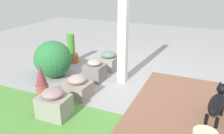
{
  "coord_description": "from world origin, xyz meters",
  "views": [
    {
      "loc": [
        -1.2,
        3.62,
        1.87
      ],
      "look_at": [
        0.25,
        0.29,
        0.43
      ],
      "focal_mm": 35.84,
      "sensor_mm": 36.0,
      "label": 1
    }
  ],
  "objects_px": {
    "terracotta_pot_tall": "(71,52)",
    "dog": "(217,102)",
    "porch_pillar": "(123,30)",
    "stone_planter_far": "(54,104)",
    "round_shrub": "(53,59)",
    "stone_planter_mid": "(78,87)",
    "stone_planter_nearest": "(109,60)",
    "stone_planter_near": "(95,71)",
    "terracotta_pot_spiky": "(42,82)"
  },
  "relations": [
    {
      "from": "terracotta_pot_spiky",
      "to": "stone_planter_mid",
      "type": "bearing_deg",
      "value": -151.0
    },
    {
      "from": "stone_planter_mid",
      "to": "stone_planter_far",
      "type": "relative_size",
      "value": 1.06
    },
    {
      "from": "stone_planter_far",
      "to": "stone_planter_nearest",
      "type": "bearing_deg",
      "value": -88.67
    },
    {
      "from": "stone_planter_nearest",
      "to": "stone_planter_far",
      "type": "distance_m",
      "value": 1.99
    },
    {
      "from": "stone_planter_near",
      "to": "stone_planter_nearest",
      "type": "bearing_deg",
      "value": -90.73
    },
    {
      "from": "porch_pillar",
      "to": "stone_planter_mid",
      "type": "bearing_deg",
      "value": 62.03
    },
    {
      "from": "terracotta_pot_spiky",
      "to": "stone_planter_near",
      "type": "bearing_deg",
      "value": -114.99
    },
    {
      "from": "stone_planter_far",
      "to": "dog",
      "type": "xyz_separation_m",
      "value": [
        -2.13,
        -0.85,
        0.07
      ]
    },
    {
      "from": "stone_planter_far",
      "to": "terracotta_pot_spiky",
      "type": "height_order",
      "value": "terracotta_pot_spiky"
    },
    {
      "from": "stone_planter_mid",
      "to": "terracotta_pot_tall",
      "type": "relative_size",
      "value": 0.71
    },
    {
      "from": "stone_planter_near",
      "to": "dog",
      "type": "distance_m",
      "value": 2.24
    },
    {
      "from": "stone_planter_near",
      "to": "stone_planter_mid",
      "type": "xyz_separation_m",
      "value": [
        -0.05,
        0.7,
        -0.02
      ]
    },
    {
      "from": "stone_planter_mid",
      "to": "stone_planter_near",
      "type": "bearing_deg",
      "value": -86.2
    },
    {
      "from": "stone_planter_nearest",
      "to": "stone_planter_mid",
      "type": "relative_size",
      "value": 0.87
    },
    {
      "from": "stone_planter_nearest",
      "to": "dog",
      "type": "xyz_separation_m",
      "value": [
        -2.17,
        1.14,
        0.09
      ]
    },
    {
      "from": "stone_planter_near",
      "to": "stone_planter_far",
      "type": "xyz_separation_m",
      "value": [
        -0.05,
        1.35,
        0.01
      ]
    },
    {
      "from": "stone_planter_nearest",
      "to": "terracotta_pot_spiky",
      "type": "xyz_separation_m",
      "value": [
        0.47,
        1.63,
        0.09
      ]
    },
    {
      "from": "stone_planter_mid",
      "to": "dog",
      "type": "relative_size",
      "value": 0.68
    },
    {
      "from": "terracotta_pot_spiky",
      "to": "stone_planter_nearest",
      "type": "bearing_deg",
      "value": -106.02
    },
    {
      "from": "porch_pillar",
      "to": "stone_planter_far",
      "type": "height_order",
      "value": "porch_pillar"
    },
    {
      "from": "stone_planter_mid",
      "to": "terracotta_pot_tall",
      "type": "distance_m",
      "value": 1.72
    },
    {
      "from": "stone_planter_nearest",
      "to": "round_shrub",
      "type": "relative_size",
      "value": 0.56
    },
    {
      "from": "terracotta_pot_tall",
      "to": "dog",
      "type": "relative_size",
      "value": 0.96
    },
    {
      "from": "stone_planter_near",
      "to": "stone_planter_far",
      "type": "relative_size",
      "value": 0.94
    },
    {
      "from": "stone_planter_nearest",
      "to": "stone_planter_far",
      "type": "relative_size",
      "value": 0.92
    },
    {
      "from": "stone_planter_near",
      "to": "round_shrub",
      "type": "bearing_deg",
      "value": 12.0
    },
    {
      "from": "stone_planter_nearest",
      "to": "stone_planter_near",
      "type": "distance_m",
      "value": 0.64
    },
    {
      "from": "stone_planter_far",
      "to": "stone_planter_near",
      "type": "bearing_deg",
      "value": -87.69
    },
    {
      "from": "terracotta_pot_spiky",
      "to": "dog",
      "type": "distance_m",
      "value": 2.68
    },
    {
      "from": "stone_planter_near",
      "to": "terracotta_pot_tall",
      "type": "bearing_deg",
      "value": -34.72
    },
    {
      "from": "stone_planter_near",
      "to": "stone_planter_far",
      "type": "height_order",
      "value": "stone_planter_far"
    },
    {
      "from": "terracotta_pot_tall",
      "to": "round_shrub",
      "type": "bearing_deg",
      "value": 98.85
    },
    {
      "from": "porch_pillar",
      "to": "stone_planter_mid",
      "type": "xyz_separation_m",
      "value": [
        0.47,
        0.88,
        -0.84
      ]
    },
    {
      "from": "porch_pillar",
      "to": "stone_planter_nearest",
      "type": "xyz_separation_m",
      "value": [
        0.51,
        -0.47,
        -0.82
      ]
    },
    {
      "from": "stone_planter_far",
      "to": "round_shrub",
      "type": "bearing_deg",
      "value": -52.63
    },
    {
      "from": "stone_planter_nearest",
      "to": "terracotta_pot_spiky",
      "type": "distance_m",
      "value": 1.7
    },
    {
      "from": "round_shrub",
      "to": "terracotta_pot_tall",
      "type": "distance_m",
      "value": 0.87
    },
    {
      "from": "stone_planter_mid",
      "to": "porch_pillar",
      "type": "bearing_deg",
      "value": -117.97
    },
    {
      "from": "stone_planter_near",
      "to": "terracotta_pot_spiky",
      "type": "bearing_deg",
      "value": 65.01
    },
    {
      "from": "stone_planter_far",
      "to": "terracotta_pot_tall",
      "type": "height_order",
      "value": "terracotta_pot_tall"
    },
    {
      "from": "stone_planter_mid",
      "to": "terracotta_pot_tall",
      "type": "xyz_separation_m",
      "value": [
        1.02,
        -1.38,
        0.07
      ]
    },
    {
      "from": "round_shrub",
      "to": "porch_pillar",
      "type": "bearing_deg",
      "value": -165.41
    },
    {
      "from": "terracotta_pot_tall",
      "to": "dog",
      "type": "height_order",
      "value": "terracotta_pot_tall"
    },
    {
      "from": "terracotta_pot_spiky",
      "to": "terracotta_pot_tall",
      "type": "bearing_deg",
      "value": -72.84
    },
    {
      "from": "porch_pillar",
      "to": "round_shrub",
      "type": "bearing_deg",
      "value": 14.59
    },
    {
      "from": "porch_pillar",
      "to": "stone_planter_far",
      "type": "relative_size",
      "value": 4.5
    },
    {
      "from": "stone_planter_mid",
      "to": "terracotta_pot_tall",
      "type": "height_order",
      "value": "terracotta_pot_tall"
    },
    {
      "from": "stone_planter_far",
      "to": "terracotta_pot_spiky",
      "type": "relative_size",
      "value": 0.75
    },
    {
      "from": "stone_planter_nearest",
      "to": "terracotta_pot_tall",
      "type": "relative_size",
      "value": 0.62
    },
    {
      "from": "porch_pillar",
      "to": "stone_planter_nearest",
      "type": "relative_size",
      "value": 4.87
    }
  ]
}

